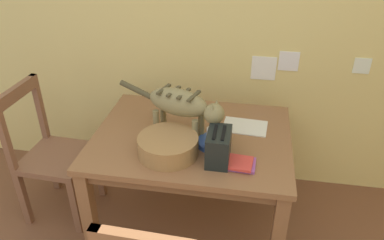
{
  "coord_description": "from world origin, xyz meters",
  "views": [
    {
      "loc": [
        0.24,
        -0.29,
        1.92
      ],
      "look_at": [
        -0.07,
        1.54,
        0.83
      ],
      "focal_mm": 35.24,
      "sensor_mm": 36.0,
      "label": 1
    }
  ],
  "objects_px": {
    "toaster": "(219,147)",
    "wooden_chair_far": "(51,154)",
    "magazine": "(245,126)",
    "cat": "(182,105)",
    "coffee_mug": "(214,135)",
    "wicker_basket": "(168,145)",
    "saucer_bowl": "(213,143)",
    "book_stack": "(238,163)",
    "dining_table": "(192,148)"
  },
  "relations": [
    {
      "from": "dining_table",
      "to": "wooden_chair_far",
      "type": "xyz_separation_m",
      "value": [
        -0.95,
        0.02,
        -0.18
      ]
    },
    {
      "from": "saucer_bowl",
      "to": "wooden_chair_far",
      "type": "height_order",
      "value": "wooden_chair_far"
    },
    {
      "from": "coffee_mug",
      "to": "wicker_basket",
      "type": "distance_m",
      "value": 0.26
    },
    {
      "from": "book_stack",
      "to": "toaster",
      "type": "relative_size",
      "value": 0.94
    },
    {
      "from": "dining_table",
      "to": "toaster",
      "type": "height_order",
      "value": "toaster"
    },
    {
      "from": "cat",
      "to": "book_stack",
      "type": "bearing_deg",
      "value": 73.27
    },
    {
      "from": "toaster",
      "to": "wooden_chair_far",
      "type": "distance_m",
      "value": 1.21
    },
    {
      "from": "cat",
      "to": "toaster",
      "type": "relative_size",
      "value": 3.19
    },
    {
      "from": "dining_table",
      "to": "cat",
      "type": "bearing_deg",
      "value": -149.7
    },
    {
      "from": "coffee_mug",
      "to": "toaster",
      "type": "xyz_separation_m",
      "value": [
        0.04,
        -0.14,
        0.02
      ]
    },
    {
      "from": "cat",
      "to": "coffee_mug",
      "type": "bearing_deg",
      "value": 90.33
    },
    {
      "from": "coffee_mug",
      "to": "toaster",
      "type": "distance_m",
      "value": 0.14
    },
    {
      "from": "saucer_bowl",
      "to": "wooden_chair_far",
      "type": "bearing_deg",
      "value": 174.3
    },
    {
      "from": "saucer_bowl",
      "to": "wicker_basket",
      "type": "bearing_deg",
      "value": -151.38
    },
    {
      "from": "saucer_bowl",
      "to": "wooden_chair_far",
      "type": "relative_size",
      "value": 0.19
    },
    {
      "from": "toaster",
      "to": "wooden_chair_far",
      "type": "height_order",
      "value": "wooden_chair_far"
    },
    {
      "from": "book_stack",
      "to": "toaster",
      "type": "bearing_deg",
      "value": 164.16
    },
    {
      "from": "wicker_basket",
      "to": "wooden_chair_far",
      "type": "bearing_deg",
      "value": 164.8
    },
    {
      "from": "saucer_bowl",
      "to": "coffee_mug",
      "type": "distance_m",
      "value": 0.05
    },
    {
      "from": "book_stack",
      "to": "wicker_basket",
      "type": "height_order",
      "value": "wicker_basket"
    },
    {
      "from": "wooden_chair_far",
      "to": "book_stack",
      "type": "bearing_deg",
      "value": 80.16
    },
    {
      "from": "saucer_bowl",
      "to": "cat",
      "type": "bearing_deg",
      "value": 162.77
    },
    {
      "from": "saucer_bowl",
      "to": "wicker_basket",
      "type": "xyz_separation_m",
      "value": [
        -0.23,
        -0.12,
        0.04
      ]
    },
    {
      "from": "cat",
      "to": "coffee_mug",
      "type": "distance_m",
      "value": 0.24
    },
    {
      "from": "cat",
      "to": "wooden_chair_far",
      "type": "xyz_separation_m",
      "value": [
        -0.9,
        0.05,
        -0.48
      ]
    },
    {
      "from": "saucer_bowl",
      "to": "magazine",
      "type": "distance_m",
      "value": 0.28
    },
    {
      "from": "cat",
      "to": "toaster",
      "type": "distance_m",
      "value": 0.32
    },
    {
      "from": "book_stack",
      "to": "wooden_chair_far",
      "type": "bearing_deg",
      "value": 167.44
    },
    {
      "from": "dining_table",
      "to": "wooden_chair_far",
      "type": "distance_m",
      "value": 0.97
    },
    {
      "from": "dining_table",
      "to": "cat",
      "type": "distance_m",
      "value": 0.31
    },
    {
      "from": "book_stack",
      "to": "wooden_chair_far",
      "type": "height_order",
      "value": "wooden_chair_far"
    },
    {
      "from": "book_stack",
      "to": "wicker_basket",
      "type": "distance_m",
      "value": 0.38
    },
    {
      "from": "book_stack",
      "to": "coffee_mug",
      "type": "bearing_deg",
      "value": 130.98
    },
    {
      "from": "wicker_basket",
      "to": "toaster",
      "type": "bearing_deg",
      "value": -2.58
    },
    {
      "from": "dining_table",
      "to": "saucer_bowl",
      "type": "height_order",
      "value": "saucer_bowl"
    },
    {
      "from": "magazine",
      "to": "saucer_bowl",
      "type": "bearing_deg",
      "value": -122.06
    },
    {
      "from": "dining_table",
      "to": "saucer_bowl",
      "type": "bearing_deg",
      "value": -32.4
    },
    {
      "from": "wooden_chair_far",
      "to": "wicker_basket",
      "type": "bearing_deg",
      "value": 77.53
    },
    {
      "from": "cat",
      "to": "toaster",
      "type": "height_order",
      "value": "cat"
    },
    {
      "from": "dining_table",
      "to": "book_stack",
      "type": "distance_m",
      "value": 0.39
    },
    {
      "from": "cat",
      "to": "coffee_mug",
      "type": "height_order",
      "value": "cat"
    },
    {
      "from": "toaster",
      "to": "magazine",
      "type": "bearing_deg",
      "value": 71.26
    },
    {
      "from": "dining_table",
      "to": "book_stack",
      "type": "relative_size",
      "value": 6.06
    },
    {
      "from": "cat",
      "to": "saucer_bowl",
      "type": "distance_m",
      "value": 0.27
    },
    {
      "from": "saucer_bowl",
      "to": "toaster",
      "type": "xyz_separation_m",
      "value": [
        0.04,
        -0.14,
        0.07
      ]
    },
    {
      "from": "dining_table",
      "to": "toaster",
      "type": "distance_m",
      "value": 0.34
    },
    {
      "from": "cat",
      "to": "saucer_bowl",
      "type": "bearing_deg",
      "value": 90.0
    },
    {
      "from": "dining_table",
      "to": "book_stack",
      "type": "bearing_deg",
      "value": -41.69
    },
    {
      "from": "wicker_basket",
      "to": "toaster",
      "type": "relative_size",
      "value": 1.63
    },
    {
      "from": "dining_table",
      "to": "coffee_mug",
      "type": "height_order",
      "value": "coffee_mug"
    }
  ]
}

